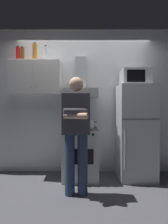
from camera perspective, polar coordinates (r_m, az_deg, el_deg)
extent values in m
plane|color=#4C4C51|center=(3.01, 0.00, -22.48)|extent=(7.00, 7.00, 0.00)
cube|color=white|center=(3.36, 0.04, 3.64)|extent=(4.80, 0.10, 2.70)
cube|color=white|center=(3.29, -15.20, 10.64)|extent=(0.90, 0.34, 0.60)
cube|color=white|center=(3.20, -20.02, 10.90)|extent=(0.43, 0.01, 0.58)
cube|color=white|center=(3.07, -11.96, 11.34)|extent=(0.43, 0.01, 0.58)
sphere|color=#B2B2B7|center=(3.10, -16.83, 7.86)|extent=(0.02, 0.02, 0.02)
sphere|color=#B2B2B7|center=(3.08, -15.39, 7.92)|extent=(0.02, 0.02, 0.02)
cube|color=white|center=(3.10, -0.93, -13.40)|extent=(0.60, 0.60, 0.85)
cube|color=black|center=(3.02, -0.93, -5.47)|extent=(0.59, 0.59, 0.01)
cube|color=black|center=(2.80, -1.06, -14.47)|extent=(0.42, 0.01, 0.24)
cylinder|color=black|center=(2.91, -3.55, -5.50)|extent=(0.16, 0.16, 0.01)
cylinder|color=black|center=(2.90, 1.60, -5.52)|extent=(0.16, 0.16, 0.01)
cylinder|color=black|center=(3.15, -3.27, -4.99)|extent=(0.16, 0.16, 0.01)
cylinder|color=black|center=(3.14, 1.49, -5.00)|extent=(0.16, 0.16, 0.01)
cylinder|color=black|center=(2.73, -5.29, -7.38)|extent=(0.04, 0.02, 0.04)
cylinder|color=black|center=(2.73, -2.55, -7.41)|extent=(0.04, 0.02, 0.04)
cylinder|color=black|center=(2.72, 0.42, -7.41)|extent=(0.04, 0.02, 0.04)
cylinder|color=black|center=(2.73, 3.18, -7.40)|extent=(0.04, 0.02, 0.04)
cube|color=#B7BABF|center=(3.10, -0.91, 6.16)|extent=(0.60, 0.44, 0.15)
cube|color=#B7BABF|center=(3.29, -0.86, 12.48)|extent=(0.20, 0.16, 0.60)
cube|color=silver|center=(3.16, 16.67, -6.26)|extent=(0.60, 0.60, 1.60)
cube|color=#4C4C4C|center=(2.85, 18.43, -2.24)|extent=(0.59, 0.01, 0.01)
cylinder|color=silver|center=(2.84, 13.53, -12.02)|extent=(0.02, 0.02, 0.60)
cube|color=#B7BABF|center=(3.20, 16.68, 10.74)|extent=(0.48, 0.36, 0.28)
cube|color=black|center=(3.01, 16.94, 11.33)|extent=(0.30, 0.01, 0.20)
cylinder|color=navy|center=(2.54, -4.52, -16.79)|extent=(0.14, 0.14, 0.85)
cylinder|color=navy|center=(2.53, -0.27, -16.84)|extent=(0.14, 0.14, 0.85)
cube|color=#3F3F47|center=(2.41, -2.41, -0.66)|extent=(0.38, 0.20, 0.56)
cylinder|color=#3F3F47|center=(2.27, -2.57, 0.24)|extent=(0.33, 0.17, 0.08)
cylinder|color=#DBAD89|center=(2.27, -2.57, -1.28)|extent=(0.33, 0.17, 0.08)
sphere|color=#DBAD89|center=(2.43, -2.42, 9.06)|extent=(0.20, 0.20, 0.20)
cylinder|color=#B7BABF|center=(2.90, 1.60, -4.15)|extent=(0.18, 0.18, 0.13)
cylinder|color=black|center=(2.89, -0.67, -3.27)|extent=(0.05, 0.01, 0.01)
cylinder|color=black|center=(2.90, 3.86, -3.27)|extent=(0.05, 0.01, 0.01)
cylinder|color=silver|center=(3.39, -12.25, 18.03)|extent=(0.08, 0.08, 0.28)
cylinder|color=black|center=(3.44, -12.26, 20.43)|extent=(0.04, 0.04, 0.02)
cylinder|color=#B7721E|center=(3.37, -15.69, 18.29)|extent=(0.08, 0.08, 0.30)
cylinder|color=black|center=(3.42, -15.70, 20.87)|extent=(0.04, 0.04, 0.02)
cylinder|color=brown|center=(3.44, -19.37, 17.37)|extent=(0.07, 0.07, 0.24)
cylinder|color=black|center=(3.48, -19.38, 19.41)|extent=(0.04, 0.04, 0.02)
cylinder|color=red|center=(3.50, -20.64, 17.24)|extent=(0.08, 0.08, 0.26)
cylinder|color=black|center=(3.54, -20.66, 19.41)|extent=(0.04, 0.04, 0.02)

